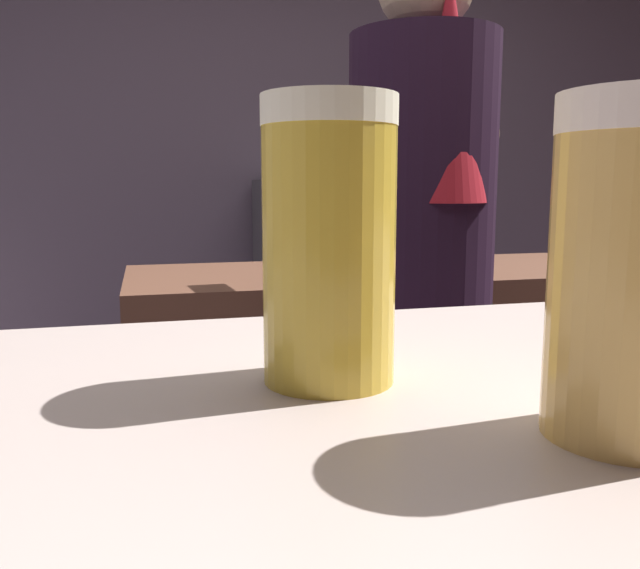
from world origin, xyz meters
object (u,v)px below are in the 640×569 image
object	(u,v)px
bartender	(421,254)
mixing_bowl	(361,262)
bottle_olive_oil	(348,166)
bottle_hot_sauce	(400,162)
chefs_knife	(452,268)
pint_glass_far	(329,242)
pint_glass_near	(635,270)

from	to	relation	value
bartender	mixing_bowl	size ratio (longest dim) A/B	9.61
mixing_bowl	bottle_olive_oil	world-z (taller)	bottle_olive_oil
bottle_hot_sauce	mixing_bowl	bearing A→B (deg)	-116.06
chefs_knife	pint_glass_far	xyz separation A→B (m)	(-0.80, -1.49, 0.23)
bottle_olive_oil	bottle_hot_sauce	xyz separation A→B (m)	(0.25, -0.08, 0.02)
pint_glass_near	bartender	bearing A→B (deg)	70.54
pint_glass_near	pint_glass_far	distance (m)	0.15
bottle_olive_oil	bottle_hot_sauce	distance (m)	0.26
chefs_knife	pint_glass_far	world-z (taller)	pint_glass_far
pint_glass_far	bottle_hot_sauce	world-z (taller)	bottle_hot_sauce
mixing_bowl	bartender	bearing A→B (deg)	-90.83
mixing_bowl	pint_glass_far	bearing A→B (deg)	-108.92
bartender	bottle_olive_oil	size ratio (longest dim) A/B	9.30
chefs_knife	pint_glass_near	world-z (taller)	pint_glass_near
bottle_hot_sauce	bottle_olive_oil	bearing A→B (deg)	161.42
pint_glass_far	chefs_knife	bearing A→B (deg)	61.64
bartender	bottle_olive_oil	xyz separation A→B (m)	(0.38, 1.81, 0.25)
bartender	pint_glass_near	world-z (taller)	bartender
chefs_knife	bottle_olive_oil	distance (m)	1.44
bartender	pint_glass_near	bearing A→B (deg)	154.75
mixing_bowl	bottle_olive_oil	xyz separation A→B (m)	(0.37, 1.34, 0.32)
chefs_knife	bottle_olive_oil	bearing A→B (deg)	89.78
pint_glass_far	bottle_olive_oil	world-z (taller)	bottle_olive_oil
bartender	chefs_knife	size ratio (longest dim) A/B	7.06
bartender	bottle_hot_sauce	xyz separation A→B (m)	(0.62, 1.72, 0.27)
bottle_hot_sauce	pint_glass_near	bearing A→B (deg)	-109.67
bartender	pint_glass_near	xyz separation A→B (m)	(-0.42, -1.19, 0.13)
pint_glass_far	bottle_olive_oil	bearing A→B (deg)	72.69
pint_glass_near	bottle_olive_oil	distance (m)	3.11
pint_glass_far	bartender	bearing A→B (deg)	64.16
bartender	pint_glass_far	size ratio (longest dim) A/B	10.99
bottle_hot_sauce	pint_glass_far	bearing A→B (deg)	-112.21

